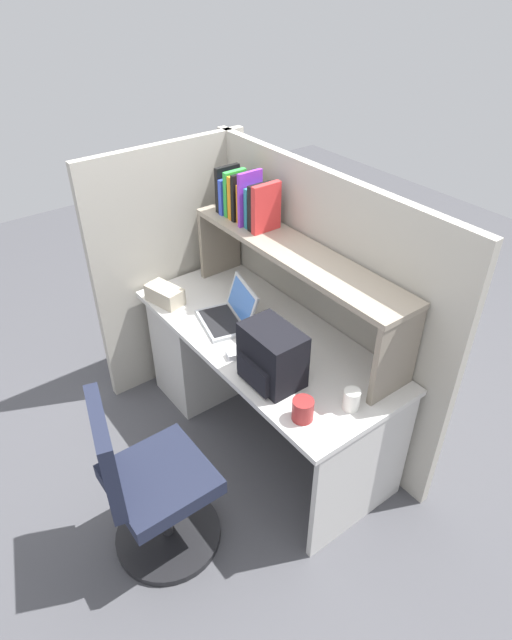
{
  "coord_description": "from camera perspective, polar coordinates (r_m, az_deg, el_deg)",
  "views": [
    {
      "loc": [
        1.8,
        -1.4,
        2.45
      ],
      "look_at": [
        0.0,
        -0.05,
        0.85
      ],
      "focal_mm": 30.08,
      "sensor_mm": 36.0,
      "label": 1
    }
  ],
  "objects": [
    {
      "name": "computer_mouse",
      "position": [
        2.71,
        -2.04,
        -3.6
      ],
      "size": [
        0.09,
        0.12,
        0.03
      ],
      "primitive_type": "cube",
      "rotation": [
        0.0,
        0.0,
        -0.26
      ],
      "color": "silver",
      "rests_on": "desk"
    },
    {
      "name": "cubicle_partition_rear",
      "position": [
        3.03,
        6.51,
        1.68
      ],
      "size": [
        1.84,
        0.05,
        1.55
      ],
      "primitive_type": "cube",
      "color": "#B2ADA0",
      "rests_on": "ground_plane"
    },
    {
      "name": "tissue_box",
      "position": [
        3.13,
        -9.67,
        2.67
      ],
      "size": [
        0.24,
        0.17,
        0.1
      ],
      "primitive_type": "cube",
      "rotation": [
        0.0,
        0.0,
        0.25
      ],
      "color": "#BFB299",
      "rests_on": "desk"
    },
    {
      "name": "desk",
      "position": [
        3.3,
        -3.37,
        -2.88
      ],
      "size": [
        1.6,
        0.7,
        0.73
      ],
      "color": "silver",
      "rests_on": "ground_plane"
    },
    {
      "name": "laptop",
      "position": [
        2.93,
        -2.81,
        0.64
      ],
      "size": [
        0.36,
        0.33,
        0.22
      ],
      "color": "#B7BABF",
      "rests_on": "desk"
    },
    {
      "name": "backpack",
      "position": [
        2.5,
        1.63,
        -3.87
      ],
      "size": [
        0.3,
        0.23,
        0.28
      ],
      "color": "black",
      "rests_on": "desk"
    },
    {
      "name": "snack_canister",
      "position": [
        2.37,
        5.0,
        -9.48
      ],
      "size": [
        0.1,
        0.1,
        0.1
      ],
      "primitive_type": "cylinder",
      "color": "maroon",
      "rests_on": "desk"
    },
    {
      "name": "ground_plane",
      "position": [
        3.34,
        0.7,
        -11.65
      ],
      "size": [
        8.0,
        8.0,
        0.0
      ],
      "primitive_type": "plane",
      "color": "#4C4C51"
    },
    {
      "name": "paper_cup",
      "position": [
        2.44,
        10.12,
        -8.34
      ],
      "size": [
        0.08,
        0.08,
        0.1
      ],
      "primitive_type": "cylinder",
      "color": "white",
      "rests_on": "desk"
    },
    {
      "name": "reference_books_on_shelf",
      "position": [
        2.97,
        -1.02,
        12.71
      ],
      "size": [
        0.38,
        0.18,
        0.29
      ],
      "color": "black",
      "rests_on": "overhead_hutch"
    },
    {
      "name": "office_chair",
      "position": [
        2.61,
        -11.31,
        -17.37
      ],
      "size": [
        0.52,
        0.53,
        0.93
      ],
      "rotation": [
        0.0,
        0.0,
        2.88
      ],
      "color": "black",
      "rests_on": "ground_plane"
    },
    {
      "name": "cubicle_partition_left",
      "position": [
        3.41,
        -8.66,
        5.59
      ],
      "size": [
        0.05,
        1.06,
        1.55
      ],
      "primitive_type": "cube",
      "color": "#B2ADA0",
      "rests_on": "ground_plane"
    },
    {
      "name": "overhead_hutch",
      "position": [
        2.77,
        4.16,
        5.73
      ],
      "size": [
        1.44,
        0.28,
        0.45
      ],
      "color": "gray",
      "rests_on": "desk"
    }
  ]
}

